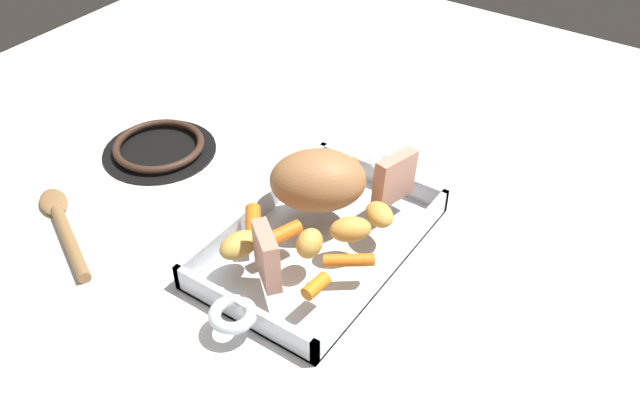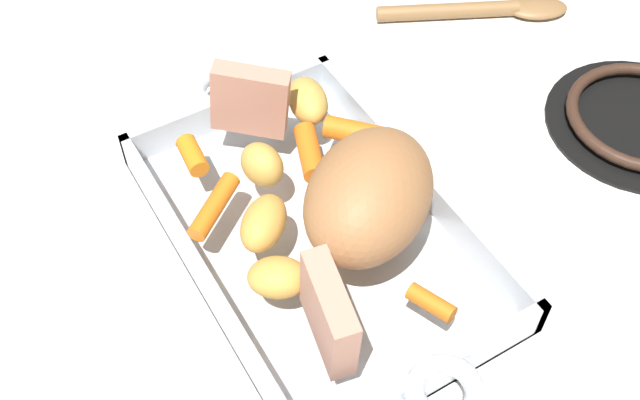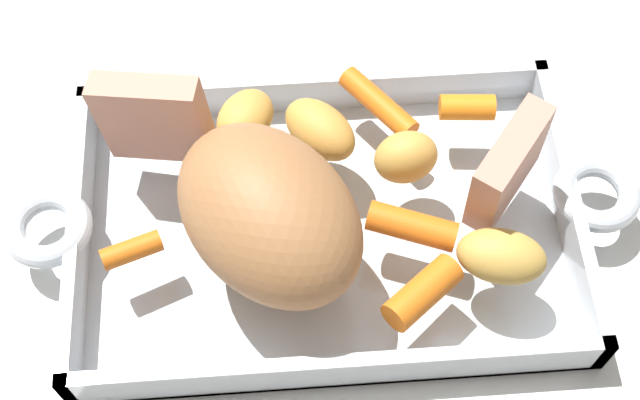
% 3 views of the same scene
% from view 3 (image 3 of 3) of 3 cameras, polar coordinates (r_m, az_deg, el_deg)
% --- Properties ---
extents(ground_plane, '(1.92, 1.92, 0.00)m').
position_cam_3_polar(ground_plane, '(0.66, 0.32, -2.18)').
color(ground_plane, white).
extents(roasting_dish, '(0.47, 0.24, 0.04)m').
position_cam_3_polar(roasting_dish, '(0.65, 0.33, -1.65)').
color(roasting_dish, silver).
rests_on(roasting_dish, ground_plane).
extents(pork_roast, '(0.17, 0.18, 0.09)m').
position_cam_3_polar(pork_roast, '(0.57, -3.37, -0.94)').
color(pork_roast, '#A66F42').
rests_on(pork_roast, roasting_dish).
extents(roast_slice_outer, '(0.09, 0.04, 0.08)m').
position_cam_3_polar(roast_slice_outer, '(0.63, -10.88, 5.31)').
color(roast_slice_outer, tan).
rests_on(roast_slice_outer, roasting_dish).
extents(roast_slice_thick, '(0.07, 0.08, 0.08)m').
position_cam_3_polar(roast_slice_thick, '(0.61, 12.29, 1.91)').
color(roast_slice_thick, tan).
rests_on(roast_slice_thick, roasting_dish).
extents(baby_carrot_northeast, '(0.07, 0.04, 0.02)m').
position_cam_3_polar(baby_carrot_northeast, '(0.61, 6.07, -1.73)').
color(baby_carrot_northeast, orange).
rests_on(baby_carrot_northeast, roasting_dish).
extents(baby_carrot_center_right, '(0.05, 0.03, 0.02)m').
position_cam_3_polar(baby_carrot_center_right, '(0.61, -12.31, -3.25)').
color(baby_carrot_center_right, orange).
rests_on(baby_carrot_center_right, roasting_dish).
extents(baby_carrot_northwest, '(0.06, 0.05, 0.03)m').
position_cam_3_polar(baby_carrot_northwest, '(0.59, 6.76, -6.07)').
color(baby_carrot_northwest, orange).
rests_on(baby_carrot_northwest, roasting_dish).
extents(baby_carrot_center_left, '(0.06, 0.07, 0.02)m').
position_cam_3_polar(baby_carrot_center_left, '(0.66, 3.88, 6.36)').
color(baby_carrot_center_left, orange).
rests_on(baby_carrot_center_left, roasting_dish).
extents(baby_carrot_southeast, '(0.04, 0.02, 0.02)m').
position_cam_3_polar(baby_carrot_southeast, '(0.67, 9.65, 6.03)').
color(baby_carrot_southeast, orange).
rests_on(baby_carrot_southeast, roasting_dish).
extents(potato_corner, '(0.06, 0.06, 0.03)m').
position_cam_3_polar(potato_corner, '(0.65, -4.95, 5.39)').
color(potato_corner, gold).
rests_on(potato_corner, roasting_dish).
extents(potato_golden_small, '(0.05, 0.04, 0.04)m').
position_cam_3_polar(potato_golden_small, '(0.62, 5.67, 2.82)').
color(potato_golden_small, gold).
rests_on(potato_golden_small, roasting_dish).
extents(potato_whole, '(0.07, 0.05, 0.04)m').
position_cam_3_polar(potato_whole, '(0.60, 11.85, -3.64)').
color(potato_whole, gold).
rests_on(potato_whole, roasting_dish).
extents(potato_near_roast, '(0.07, 0.07, 0.04)m').
position_cam_3_polar(potato_near_roast, '(0.64, 0.04, 4.67)').
color(potato_near_roast, gold).
rests_on(potato_near_roast, roasting_dish).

